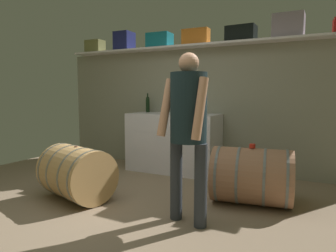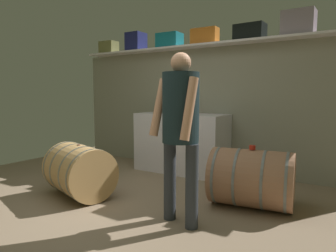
# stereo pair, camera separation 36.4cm
# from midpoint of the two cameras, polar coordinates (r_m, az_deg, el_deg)

# --- Properties ---
(ground_plane) EXTENTS (6.42, 7.93, 0.02)m
(ground_plane) POSITION_cam_midpoint_polar(r_m,az_deg,el_deg) (3.78, -7.11, -13.68)
(ground_plane) COLOR #8C755C
(back_wall_panel) EXTENTS (5.22, 0.10, 2.01)m
(back_wall_panel) POSITION_cam_midpoint_polar(r_m,az_deg,el_deg) (5.14, 3.80, 3.12)
(back_wall_panel) COLOR gray
(back_wall_panel) RESTS_ON ground
(high_shelf_board) EXTENTS (4.80, 0.40, 0.03)m
(high_shelf_board) POSITION_cam_midpoint_polar(r_m,az_deg,el_deg) (5.05, 3.20, 14.69)
(high_shelf_board) COLOR silver
(high_shelf_board) RESTS_ON back_wall_panel
(toolcase_olive) EXTENTS (0.33, 0.24, 0.23)m
(toolcase_olive) POSITION_cam_midpoint_polar(r_m,az_deg,el_deg) (6.18, -15.20, 14.14)
(toolcase_olive) COLOR olive
(toolcase_olive) RESTS_ON high_shelf_board
(toolcase_navy) EXTENTS (0.30, 0.30, 0.33)m
(toolcase_navy) POSITION_cam_midpoint_polar(r_m,az_deg,el_deg) (5.77, -10.04, 15.32)
(toolcase_navy) COLOR navy
(toolcase_navy) RESTS_ON high_shelf_board
(toolcase_teal) EXTENTS (0.41, 0.30, 0.24)m
(toolcase_teal) POSITION_cam_midpoint_polar(r_m,az_deg,el_deg) (5.37, -3.59, 15.66)
(toolcase_teal) COLOR #137285
(toolcase_teal) RESTS_ON high_shelf_board
(toolcase_orange) EXTENTS (0.43, 0.19, 0.25)m
(toolcase_orange) POSITION_cam_midpoint_polar(r_m,az_deg,el_deg) (5.08, 3.10, 16.28)
(toolcase_orange) COLOR orange
(toolcase_orange) RESTS_ON high_shelf_board
(toolcase_black) EXTENTS (0.44, 0.29, 0.23)m
(toolcase_black) POSITION_cam_midpoint_polar(r_m,az_deg,el_deg) (4.84, 11.34, 16.56)
(toolcase_black) COLOR black
(toolcase_black) RESTS_ON high_shelf_board
(toolcase_grey) EXTENTS (0.42, 0.30, 0.33)m
(toolcase_grey) POSITION_cam_midpoint_polar(r_m,az_deg,el_deg) (4.72, 19.50, 17.23)
(toolcase_grey) COLOR gray
(toolcase_grey) RESTS_ON high_shelf_board
(work_cabinet) EXTENTS (1.47, 0.64, 0.95)m
(work_cabinet) POSITION_cam_midpoint_polar(r_m,az_deg,el_deg) (4.97, -1.07, -3.12)
(work_cabinet) COLOR white
(work_cabinet) RESTS_ON ground
(wine_bottle_dark) EXTENTS (0.07, 0.07, 0.33)m
(wine_bottle_dark) POSITION_cam_midpoint_polar(r_m,az_deg,el_deg) (5.37, -5.76, 4.14)
(wine_bottle_dark) COLOR black
(wine_bottle_dark) RESTS_ON work_cabinet
(wine_glass) EXTENTS (0.08, 0.08, 0.15)m
(wine_glass) POSITION_cam_midpoint_polar(r_m,az_deg,el_deg) (4.65, -0.73, 3.41)
(wine_glass) COLOR white
(wine_glass) RESTS_ON work_cabinet
(red_funnel) EXTENTS (0.11, 0.11, 0.11)m
(red_funnel) POSITION_cam_midpoint_polar(r_m,az_deg,el_deg) (4.97, 1.56, 2.99)
(red_funnel) COLOR red
(red_funnel) RESTS_ON work_cabinet
(wine_barrel_near) EXTENTS (0.96, 0.75, 0.66)m
(wine_barrel_near) POSITION_cam_midpoint_polar(r_m,az_deg,el_deg) (3.61, 12.60, -9.14)
(wine_barrel_near) COLOR #A77253
(wine_barrel_near) RESTS_ON ground
(wine_barrel_far) EXTENTS (0.97, 0.84, 0.65)m
(wine_barrel_far) POSITION_cam_midpoint_polar(r_m,az_deg,el_deg) (3.89, -19.33, -8.32)
(wine_barrel_far) COLOR tan
(wine_barrel_far) RESTS_ON ground
(tasting_cup) EXTENTS (0.07, 0.07, 0.05)m
(tasting_cup) POSITION_cam_midpoint_polar(r_m,az_deg,el_deg) (3.54, 12.70, -3.68)
(tasting_cup) COLOR red
(tasting_cup) RESTS_ON wine_barrel_near
(winemaker_pouring) EXTENTS (0.52, 0.43, 1.64)m
(winemaker_pouring) POSITION_cam_midpoint_polar(r_m,az_deg,el_deg) (2.88, 0.18, 1.03)
(winemaker_pouring) COLOR #2D323A
(winemaker_pouring) RESTS_ON ground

